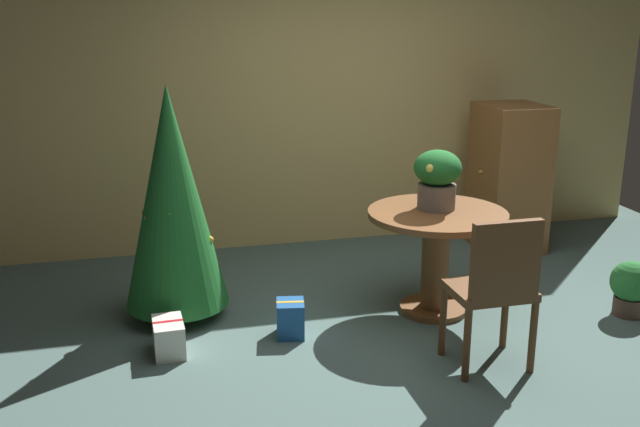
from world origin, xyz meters
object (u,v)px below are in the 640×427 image
holiday_tree (172,198)px  wooden_cabinet (509,177)px  round_dining_table (436,242)px  gift_box_cream (169,337)px  flower_vase (437,176)px  gift_box_blue (290,319)px  potted_plant (631,286)px  wooden_chair_near (496,284)px

holiday_tree → wooden_cabinet: (2.92, 0.81, -0.22)m
round_dining_table → gift_box_cream: (-1.84, -0.20, -0.40)m
flower_vase → gift_box_blue: flower_vase is taller
flower_vase → gift_box_cream: 2.06m
potted_plant → gift_box_blue: bearing=173.8°
round_dining_table → potted_plant: bearing=-16.9°
flower_vase → wooden_chair_near: (-0.01, -0.93, -0.42)m
flower_vase → wooden_chair_near: bearing=-90.7°
gift_box_cream → gift_box_blue: size_ratio=1.21×
gift_box_cream → gift_box_blue: 0.79m
gift_box_blue → potted_plant: potted_plant is taller
flower_vase → wooden_cabinet: size_ratio=0.32×
wooden_cabinet → round_dining_table: bearing=-135.0°
flower_vase → gift_box_cream: bearing=-172.0°
flower_vase → holiday_tree: holiday_tree is taller
round_dining_table → gift_box_blue: 1.14m
gift_box_blue → potted_plant: (2.36, -0.26, 0.09)m
gift_box_blue → holiday_tree: bearing=144.4°
round_dining_table → wooden_cabinet: (1.16, 1.16, 0.12)m
holiday_tree → gift_box_blue: 1.12m
wooden_cabinet → holiday_tree: bearing=-164.5°
holiday_tree → gift_box_cream: 0.93m
flower_vase → wooden_cabinet: 1.63m
gift_box_cream → potted_plant: (3.14, -0.20, 0.10)m
round_dining_table → gift_box_cream: round_dining_table is taller
wooden_chair_near → wooden_cabinet: bearing=60.2°
wooden_chair_near → gift_box_blue: wooden_chair_near is taller
wooden_chair_near → gift_box_cream: wooden_chair_near is taller
round_dining_table → flower_vase: 0.46m
potted_plant → round_dining_table: bearing=163.1°
wooden_chair_near → potted_plant: wooden_chair_near is taller
holiday_tree → potted_plant: bearing=-13.8°
round_dining_table → wooden_cabinet: 1.65m
gift_box_cream → gift_box_blue: (0.78, 0.06, 0.01)m
holiday_tree → gift_box_blue: holiday_tree is taller
round_dining_table → flower_vase: (0.01, 0.06, 0.45)m
wooden_cabinet → gift_box_blue: bearing=-149.7°
wooden_chair_near → round_dining_table: bearing=90.0°
wooden_cabinet → gift_box_cream: bearing=-155.7°
gift_box_cream → wooden_cabinet: bearing=24.3°
round_dining_table → gift_box_blue: round_dining_table is taller
gift_box_cream → round_dining_table: bearing=6.1°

